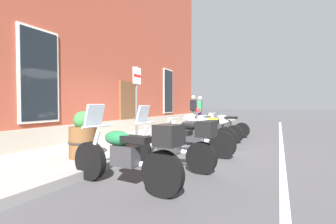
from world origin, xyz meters
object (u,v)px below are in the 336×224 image
at_px(motorcycle_grey_naked, 224,125).
at_px(motorcycle_silver_touring, 173,143).
at_px(motorcycle_black_naked, 193,137).
at_px(barrel_planter, 83,138).
at_px(motorcycle_white_sport, 203,129).
at_px(motorcycle_green_touring, 128,154).
at_px(parking_sign, 137,95).
at_px(motorcycle_yellow_naked, 215,128).
at_px(pedestrian_striped_shirt, 200,110).
at_px(pedestrian_dark_jacket, 194,108).

bearing_deg(motorcycle_grey_naked, motorcycle_silver_touring, -178.81).
height_order(motorcycle_black_naked, barrel_planter, barrel_planter).
distance_m(motorcycle_silver_touring, motorcycle_white_sport, 2.96).
relative_size(motorcycle_green_touring, parking_sign, 0.99).
distance_m(motorcycle_yellow_naked, parking_sign, 3.51).
bearing_deg(motorcycle_black_naked, motorcycle_white_sport, 5.94).
height_order(motorcycle_silver_touring, pedestrian_striped_shirt, pedestrian_striped_shirt).
height_order(motorcycle_grey_naked, parking_sign, parking_sign).
height_order(motorcycle_white_sport, parking_sign, parking_sign).
height_order(motorcycle_silver_touring, motorcycle_yellow_naked, motorcycle_silver_touring).
height_order(motorcycle_green_touring, barrel_planter, motorcycle_green_touring).
xyz_separation_m(motorcycle_green_touring, pedestrian_dark_jacket, (10.19, 2.31, 0.55)).
bearing_deg(motorcycle_white_sport, pedestrian_striped_shirt, 17.94).
height_order(motorcycle_black_naked, motorcycle_white_sport, motorcycle_white_sport).
bearing_deg(motorcycle_white_sport, parking_sign, 141.71).
bearing_deg(motorcycle_black_naked, pedestrian_dark_jacket, 18.24).
bearing_deg(motorcycle_yellow_naked, motorcycle_silver_touring, -178.04).
xyz_separation_m(motorcycle_yellow_naked, barrel_planter, (-4.64, 1.81, 0.13)).
bearing_deg(motorcycle_yellow_naked, motorcycle_green_touring, 179.63).
height_order(pedestrian_striped_shirt, parking_sign, parking_sign).
bearing_deg(motorcycle_green_touring, motorcycle_black_naked, -2.09).
bearing_deg(parking_sign, motorcycle_silver_touring, -127.17).
bearing_deg(motorcycle_black_naked, motorcycle_yellow_naked, 1.44).
relative_size(motorcycle_white_sport, motorcycle_yellow_naked, 1.01).
bearing_deg(parking_sign, motorcycle_white_sport, -38.29).
bearing_deg(barrel_planter, motorcycle_green_touring, -117.26).
relative_size(motorcycle_silver_touring, parking_sign, 0.96).
distance_m(motorcycle_black_naked, barrel_planter, 2.70).
xyz_separation_m(motorcycle_silver_touring, barrel_planter, (-0.44, 1.96, 0.05)).
xyz_separation_m(pedestrian_dark_jacket, barrel_planter, (-9.27, -0.53, -0.51)).
bearing_deg(parking_sign, barrel_planter, 167.70).
distance_m(motorcycle_silver_touring, parking_sign, 2.26).
bearing_deg(motorcycle_silver_touring, pedestrian_dark_jacket, 15.76).
height_order(motorcycle_white_sport, motorcycle_yellow_naked, motorcycle_white_sport).
height_order(pedestrian_dark_jacket, parking_sign, parking_sign).
relative_size(motorcycle_green_touring, barrel_planter, 2.13).
bearing_deg(barrel_planter, pedestrian_dark_jacket, 3.30).
bearing_deg(motorcycle_silver_touring, parking_sign, 52.83).
height_order(motorcycle_silver_touring, barrel_planter, motorcycle_silver_touring).
xyz_separation_m(motorcycle_white_sport, motorcycle_yellow_naked, (1.25, -0.08, -0.10)).
bearing_deg(parking_sign, motorcycle_green_touring, -151.13).
relative_size(motorcycle_silver_touring, pedestrian_dark_jacket, 1.25).
bearing_deg(pedestrian_striped_shirt, barrel_planter, 179.61).
distance_m(motorcycle_green_touring, barrel_planter, 2.00).
relative_size(motorcycle_green_touring, motorcycle_black_naked, 0.99).
bearing_deg(motorcycle_grey_naked, pedestrian_dark_jacket, 37.11).
relative_size(motorcycle_yellow_naked, pedestrian_dark_jacket, 1.20).
distance_m(pedestrian_striped_shirt, barrel_planter, 8.57).
relative_size(motorcycle_silver_touring, motorcycle_grey_naked, 1.03).
height_order(motorcycle_black_naked, pedestrian_dark_jacket, pedestrian_dark_jacket).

